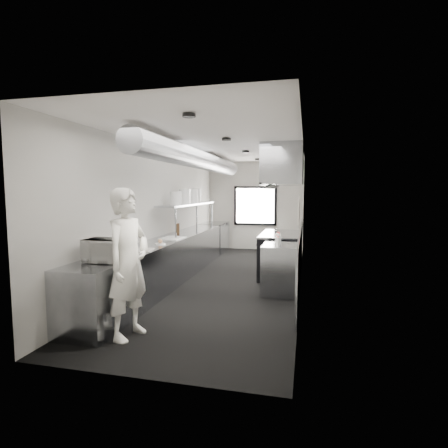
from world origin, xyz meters
The scene contains 35 objects.
floor centered at (0.00, 0.00, 0.00)m, with size 3.00×8.00×0.01m, color black.
ceiling centered at (0.00, 0.00, 2.80)m, with size 3.00×8.00×0.01m, color white.
wall_back centered at (0.00, 4.00, 1.40)m, with size 3.00×0.02×2.80m, color #AFADA6.
wall_front centered at (0.00, -4.00, 1.40)m, with size 3.00×0.02×2.80m, color #AFADA6.
wall_left centered at (-1.50, 0.00, 1.40)m, with size 0.02×8.00×2.80m, color #AFADA6.
wall_right centered at (1.50, 0.00, 1.40)m, with size 0.02×8.00×2.80m, color #AFADA6.
wall_cladding centered at (1.48, 0.30, 0.55)m, with size 0.03×5.50×1.10m, color #8D939A.
hvac_duct centered at (-0.70, 0.40, 2.55)m, with size 0.40×0.40×6.40m, color gray.
service_window centered at (0.00, 3.96, 1.40)m, with size 1.36×0.05×1.25m.
exhaust_hood centered at (1.10, 0.70, 2.39)m, with size 0.81×2.20×0.88m.
prep_counter centered at (-1.15, -0.50, 0.45)m, with size 0.70×6.00×0.90m, color #8D939A.
pass_shelf centered at (-1.19, 1.00, 1.54)m, with size 0.45×3.00×0.68m.
range centered at (1.04, 0.70, 0.47)m, with size 0.88×1.60×0.94m.
bottle_station centered at (1.15, -0.70, 0.45)m, with size 0.65×0.80×0.90m, color #8D939A.
far_work_table centered at (-1.15, 3.20, 0.45)m, with size 0.70×1.20×0.90m, color #8D939A.
notice_sheet_a centered at (1.47, -1.20, 1.60)m, with size 0.02×0.28×0.38m, color silver.
notice_sheet_b centered at (1.47, -1.55, 1.55)m, with size 0.02×0.28×0.38m, color silver.
line_cook centered at (-0.60, -3.09, 0.96)m, with size 0.70×0.46×1.91m, color silver.
microwave centered at (-1.08, -2.80, 1.06)m, with size 0.53×0.40×0.32m, color white.
deli_tub_a centered at (-1.27, -2.50, 0.95)m, with size 0.15×0.15×0.11m, color silver.
deli_tub_b centered at (-1.27, -2.34, 0.96)m, with size 0.15×0.15×0.11m, color silver.
newspaper centered at (-1.02, -1.84, 0.91)m, with size 0.33×0.41×0.01m, color beige.
small_plate centered at (-1.00, -1.17, 0.91)m, with size 0.19×0.19×0.02m, color white.
pastry centered at (-1.00, -1.17, 0.96)m, with size 0.08×0.08×0.08m, color tan.
cutting_board centered at (-1.08, -0.37, 0.91)m, with size 0.41×0.55×0.02m, color silver.
knife_block centered at (-1.31, 0.53, 1.01)m, with size 0.09×0.20×0.22m, color brown.
plate_stack_a centered at (-1.23, 0.23, 1.72)m, with size 0.25×0.25×0.29m, color white.
plate_stack_b centered at (-1.21, 0.76, 1.74)m, with size 0.26×0.26×0.34m, color white.
plate_stack_c centered at (-1.17, 1.26, 1.74)m, with size 0.24×0.24×0.35m, color white.
plate_stack_d centered at (-1.18, 1.57, 1.75)m, with size 0.24×0.24×0.37m, color white.
squeeze_bottle_a centered at (1.12, -0.96, 0.98)m, with size 0.05×0.05×0.16m, color silver.
squeeze_bottle_b centered at (1.09, -0.89, 0.99)m, with size 0.06×0.06×0.17m, color silver.
squeeze_bottle_c centered at (1.12, -0.71, 1.00)m, with size 0.07×0.07×0.20m, color silver.
squeeze_bottle_d centered at (1.10, -0.56, 0.99)m, with size 0.06×0.06×0.19m, color silver.
squeeze_bottle_e centered at (1.06, -0.42, 0.99)m, with size 0.06×0.06×0.17m, color silver.
Camera 1 is at (1.59, -7.05, 1.88)m, focal length 28.02 mm.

